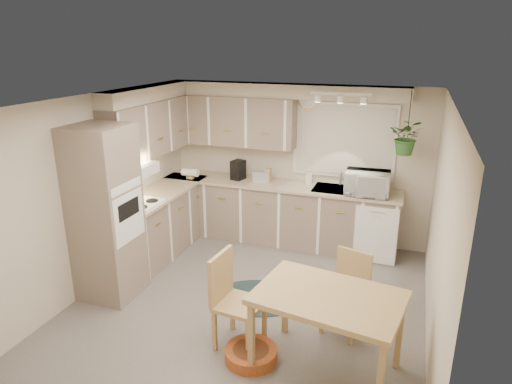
% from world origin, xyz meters
% --- Properties ---
extents(floor, '(4.20, 4.20, 0.00)m').
position_xyz_m(floor, '(0.00, 0.00, 0.00)').
color(floor, slate).
rests_on(floor, ground).
extents(ceiling, '(4.20, 4.20, 0.00)m').
position_xyz_m(ceiling, '(0.00, 0.00, 2.40)').
color(ceiling, white).
rests_on(ceiling, wall_back).
extents(wall_back, '(4.00, 0.04, 2.40)m').
position_xyz_m(wall_back, '(0.00, 2.10, 1.20)').
color(wall_back, beige).
rests_on(wall_back, floor).
extents(wall_front, '(4.00, 0.04, 2.40)m').
position_xyz_m(wall_front, '(0.00, -2.10, 1.20)').
color(wall_front, beige).
rests_on(wall_front, floor).
extents(wall_left, '(0.04, 4.20, 2.40)m').
position_xyz_m(wall_left, '(-2.00, 0.00, 1.20)').
color(wall_left, beige).
rests_on(wall_left, floor).
extents(wall_right, '(0.04, 4.20, 2.40)m').
position_xyz_m(wall_right, '(2.00, 0.00, 1.20)').
color(wall_right, beige).
rests_on(wall_right, floor).
extents(base_cab_left, '(0.60, 1.85, 0.90)m').
position_xyz_m(base_cab_left, '(-1.70, 0.88, 0.45)').
color(base_cab_left, '#7F6E5F').
rests_on(base_cab_left, floor).
extents(base_cab_back, '(3.60, 0.60, 0.90)m').
position_xyz_m(base_cab_back, '(-0.20, 1.80, 0.45)').
color(base_cab_back, '#7F6E5F').
rests_on(base_cab_back, floor).
extents(counter_left, '(0.64, 1.89, 0.04)m').
position_xyz_m(counter_left, '(-1.69, 0.88, 0.92)').
color(counter_left, '#BEAD8A').
rests_on(counter_left, base_cab_left).
extents(counter_back, '(3.64, 0.64, 0.04)m').
position_xyz_m(counter_back, '(-0.20, 1.79, 0.92)').
color(counter_back, '#BEAD8A').
rests_on(counter_back, base_cab_back).
extents(oven_stack, '(0.65, 0.65, 2.10)m').
position_xyz_m(oven_stack, '(-1.68, -0.38, 1.05)').
color(oven_stack, '#7F6E5F').
rests_on(oven_stack, floor).
extents(wall_oven_face, '(0.02, 0.56, 0.58)m').
position_xyz_m(wall_oven_face, '(-1.35, -0.38, 1.05)').
color(wall_oven_face, white).
rests_on(wall_oven_face, oven_stack).
extents(upper_cab_left, '(0.35, 2.00, 0.75)m').
position_xyz_m(upper_cab_left, '(-1.82, 1.00, 1.83)').
color(upper_cab_left, '#7F6E5F').
rests_on(upper_cab_left, wall_left).
extents(upper_cab_back, '(2.00, 0.35, 0.75)m').
position_xyz_m(upper_cab_back, '(-1.00, 1.93, 1.83)').
color(upper_cab_back, '#7F6E5F').
rests_on(upper_cab_back, wall_back).
extents(soffit_left, '(0.30, 2.00, 0.20)m').
position_xyz_m(soffit_left, '(-1.85, 1.00, 2.30)').
color(soffit_left, beige).
rests_on(soffit_left, wall_left).
extents(soffit_back, '(3.60, 0.30, 0.20)m').
position_xyz_m(soffit_back, '(-0.20, 1.95, 2.30)').
color(soffit_back, beige).
rests_on(soffit_back, wall_back).
extents(cooktop, '(0.52, 0.58, 0.02)m').
position_xyz_m(cooktop, '(-1.68, 0.30, 0.94)').
color(cooktop, white).
rests_on(cooktop, counter_left).
extents(range_hood, '(0.40, 0.60, 0.14)m').
position_xyz_m(range_hood, '(-1.70, 0.30, 1.40)').
color(range_hood, white).
rests_on(range_hood, upper_cab_left).
extents(window_blinds, '(1.40, 0.02, 1.00)m').
position_xyz_m(window_blinds, '(0.70, 2.07, 1.60)').
color(window_blinds, white).
rests_on(window_blinds, wall_back).
extents(window_frame, '(1.50, 0.02, 1.10)m').
position_xyz_m(window_frame, '(0.70, 2.08, 1.60)').
color(window_frame, white).
rests_on(window_frame, wall_back).
extents(sink, '(0.70, 0.48, 0.10)m').
position_xyz_m(sink, '(0.70, 1.80, 0.90)').
color(sink, '#B5B9BD').
rests_on(sink, counter_back).
extents(dishwasher_front, '(0.58, 0.02, 0.83)m').
position_xyz_m(dishwasher_front, '(1.30, 1.49, 0.42)').
color(dishwasher_front, white).
rests_on(dishwasher_front, base_cab_back).
extents(track_light_bar, '(0.80, 0.04, 0.04)m').
position_xyz_m(track_light_bar, '(0.70, 1.55, 2.33)').
color(track_light_bar, white).
rests_on(track_light_bar, ceiling).
extents(wall_clock, '(0.30, 0.03, 0.30)m').
position_xyz_m(wall_clock, '(0.15, 2.07, 2.18)').
color(wall_clock, gold).
rests_on(wall_clock, wall_back).
extents(dining_table, '(1.42, 1.06, 0.82)m').
position_xyz_m(dining_table, '(1.08, -0.91, 0.41)').
color(dining_table, tan).
rests_on(dining_table, floor).
extents(chair_left, '(0.51, 0.51, 0.99)m').
position_xyz_m(chair_left, '(0.18, -0.80, 0.50)').
color(chair_left, tan).
rests_on(chair_left, floor).
extents(chair_back, '(0.51, 0.51, 0.88)m').
position_xyz_m(chair_back, '(1.14, -0.22, 0.44)').
color(chair_back, tan).
rests_on(chair_back, floor).
extents(braided_rug, '(1.26, 1.05, 0.01)m').
position_xyz_m(braided_rug, '(0.06, 0.10, 0.01)').
color(braided_rug, black).
rests_on(braided_rug, floor).
extents(pet_bed, '(0.56, 0.56, 0.12)m').
position_xyz_m(pet_bed, '(0.37, -1.00, 0.06)').
color(pet_bed, '#AE6822').
rests_on(pet_bed, floor).
extents(microwave, '(0.62, 0.36, 0.41)m').
position_xyz_m(microwave, '(1.12, 1.70, 1.15)').
color(microwave, white).
rests_on(microwave, counter_back).
extents(soap_bottle, '(0.11, 0.22, 0.10)m').
position_xyz_m(soap_bottle, '(0.24, 1.95, 0.99)').
color(soap_bottle, white).
rests_on(soap_bottle, counter_back).
extents(hanging_plant, '(0.48, 0.52, 0.37)m').
position_xyz_m(hanging_plant, '(1.58, 1.70, 1.74)').
color(hanging_plant, '#2D5C24').
rests_on(hanging_plant, ceiling).
extents(coffee_maker, '(0.21, 0.24, 0.30)m').
position_xyz_m(coffee_maker, '(-0.85, 1.80, 1.09)').
color(coffee_maker, black).
rests_on(coffee_maker, counter_back).
extents(toaster, '(0.28, 0.20, 0.16)m').
position_xyz_m(toaster, '(-0.48, 1.82, 1.02)').
color(toaster, '#B5B9BD').
rests_on(toaster, counter_back).
extents(knife_block, '(0.10, 0.10, 0.20)m').
position_xyz_m(knife_block, '(-0.38, 1.85, 1.04)').
color(knife_block, tan).
rests_on(knife_block, counter_back).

